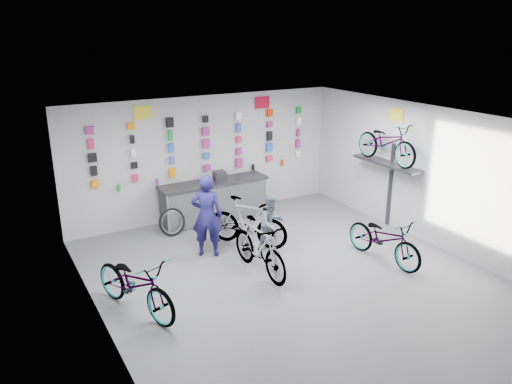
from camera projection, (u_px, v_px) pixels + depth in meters
floor at (296, 280)px, 9.43m from camera, size 8.00×8.00×0.00m
ceiling at (300, 122)px, 8.48m from camera, size 8.00×8.00×0.00m
wall_back at (206, 157)px, 12.25m from camera, size 7.00×0.00×7.00m
wall_front at (497, 309)px, 5.67m from camera, size 7.00×0.00×7.00m
wall_left at (100, 246)px, 7.30m from camera, size 0.00×8.00×8.00m
wall_right at (434, 177)px, 10.61m from camera, size 0.00×8.00×8.00m
counter at (215, 201)px, 12.19m from camera, size 2.70×0.66×1.00m
merch_wall at (207, 145)px, 12.09m from camera, size 5.56×0.08×1.56m
wall_bracket at (387, 167)px, 11.53m from camera, size 0.39×1.90×2.00m
sign_left at (143, 113)px, 11.14m from camera, size 0.42×0.02×0.30m
sign_right at (262, 103)px, 12.60m from camera, size 0.42×0.02×0.30m
sign_side at (397, 115)px, 11.22m from camera, size 0.02×0.40×0.30m
bike_left at (135, 284)px, 8.23m from camera, size 1.33×2.09×1.04m
bike_center at (259, 247)px, 9.51m from camera, size 0.58×1.82×1.08m
bike_right at (384, 239)px, 10.05m from camera, size 0.83×1.91×0.97m
bike_service at (248, 222)px, 10.74m from camera, size 1.52×1.77×1.10m
bike_wall at (387, 142)px, 11.30m from camera, size 0.63×1.80×0.95m
clerk at (207, 215)px, 10.19m from camera, size 0.77×0.70×1.76m
customer at (272, 223)px, 10.51m from camera, size 0.60×0.47×1.24m
spare_wheel at (172, 222)px, 11.35m from camera, size 0.68×0.32×0.65m
register at (220, 176)px, 12.07m from camera, size 0.31×0.33×0.22m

